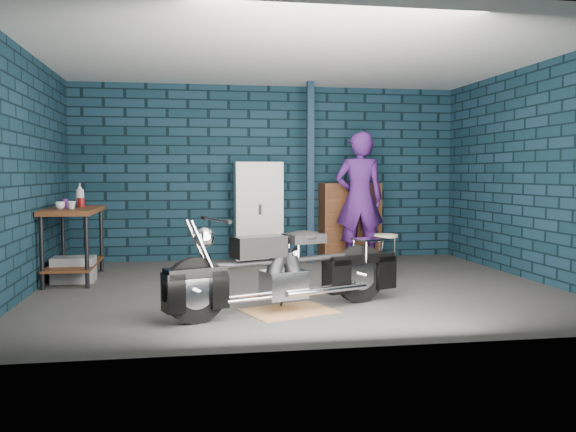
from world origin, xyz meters
The scene contains 16 objects.
ground centered at (0.00, 0.00, 0.00)m, with size 6.00×6.00×0.00m, color #43413F.
room_walls centered at (0.00, 0.55, 1.90)m, with size 6.02×5.01×2.71m.
support_post centered at (0.55, 1.95, 1.35)m, with size 0.10×0.10×2.70m, color #122538.
workbench centered at (-2.68, 0.99, 0.46)m, with size 0.60×1.40×0.91m, color brown.
drip_mat centered at (-0.30, -1.19, 0.00)m, with size 0.82×0.62×0.01m, color #986542.
motorcycle centered at (-0.30, -1.19, 0.47)m, with size 2.14×0.58×0.94m, color black, non-canonical shape.
person centered at (1.22, 1.64, 0.97)m, with size 0.71×0.47×1.95m, color #4C1E72.
storage_bin centered at (-2.66, 0.83, 0.16)m, with size 0.50×0.36×0.31m, color gray.
locker centered at (-0.20, 2.23, 0.76)m, with size 0.71×0.50×1.51m, color beige.
tool_chest centered at (1.24, 2.23, 0.60)m, with size 0.89×0.50×1.19m, color brown.
shop_stool centered at (1.26, 0.53, 0.28)m, with size 0.31×0.31×0.56m, color #C4B494, non-canonical shape.
cup_a centered at (-2.79, 0.76, 0.96)m, with size 0.12×0.12×0.09m, color #C4B494.
cup_b centered at (-2.66, 0.77, 0.96)m, with size 0.10×0.10×0.10m, color #C4B494.
mug_purple centered at (-2.77, 0.96, 0.97)m, with size 0.09×0.09×0.12m, color #521967.
mug_red centered at (-2.62, 1.22, 0.97)m, with size 0.09×0.09×0.12m, color maroon.
bottle centered at (-2.66, 1.40, 1.07)m, with size 0.12×0.12×0.31m, color gray.
Camera 1 is at (-1.27, -6.97, 1.34)m, focal length 38.00 mm.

